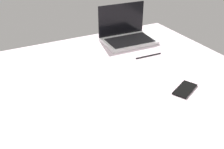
# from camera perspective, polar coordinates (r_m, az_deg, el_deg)

# --- Properties ---
(bed_mattress) EXTENTS (1.80, 1.40, 0.18)m
(bed_mattress) POSITION_cam_1_polar(r_m,az_deg,el_deg) (1.23, -5.77, -8.63)
(bed_mattress) COLOR silver
(bed_mattress) RESTS_ON ground
(laptop) EXTENTS (0.34, 0.24, 0.23)m
(laptop) POSITION_cam_1_polar(r_m,az_deg,el_deg) (1.74, 3.21, 8.70)
(laptop) COLOR silver
(laptop) RESTS_ON bed_mattress
(cell_phone) EXTENTS (0.16, 0.12, 0.01)m
(cell_phone) POSITION_cam_1_polar(r_m,az_deg,el_deg) (1.27, 15.64, -3.12)
(cell_phone) COLOR black
(cell_phone) RESTS_ON bed_mattress
(charger_cable) EXTENTS (0.17, 0.01, 0.01)m
(charger_cable) POSITION_cam_1_polar(r_m,az_deg,el_deg) (1.56, 7.99, 4.07)
(charger_cable) COLOR black
(charger_cable) RESTS_ON bed_mattress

